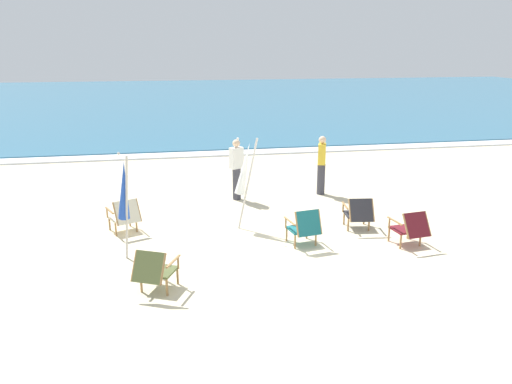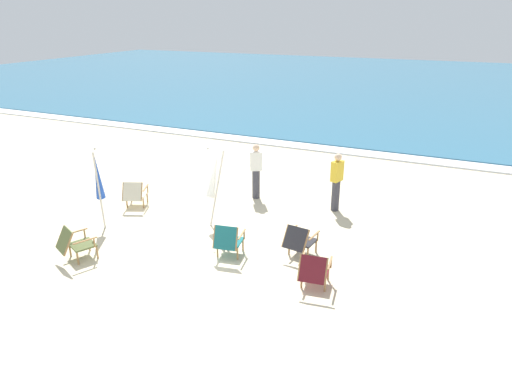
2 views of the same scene
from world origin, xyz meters
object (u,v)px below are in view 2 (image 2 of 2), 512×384
object	(u,v)px
person_by_waterline	(256,171)
umbrella_furled_white	(214,176)
beach_chair_front_left	(228,240)
beach_chair_back_left	(74,243)
beach_chair_far_center	(135,193)
beach_chair_mid_center	(300,240)
beach_chair_front_right	(314,270)
umbrella_furled_blue	(98,178)
person_near_chairs	(336,182)

from	to	relation	value
person_by_waterline	umbrella_furled_white	bearing A→B (deg)	-93.62
beach_chair_front_left	umbrella_furled_white	xyz separation A→B (m)	(-1.03, 1.27, 0.93)
beach_chair_front_left	person_by_waterline	bearing A→B (deg)	104.31
beach_chair_back_left	beach_chair_front_left	world-z (taller)	beach_chair_front_left
umbrella_furled_white	beach_chair_front_left	bearing A→B (deg)	-51.09
beach_chair_back_left	beach_chair_front_left	distance (m)	3.36
beach_chair_far_center	beach_chair_mid_center	size ratio (longest dim) A/B	1.08
beach_chair_back_left	beach_chair_front_right	size ratio (longest dim) A/B	1.10
beach_chair_front_right	umbrella_furled_blue	distance (m)	5.73
person_near_chairs	beach_chair_front_right	bearing A→B (deg)	-80.86
person_near_chairs	umbrella_furled_blue	bearing A→B (deg)	-144.38
beach_chair_mid_center	umbrella_furled_blue	size ratio (longest dim) A/B	0.40
beach_chair_front_left	person_near_chairs	xyz separation A→B (m)	(1.48, 3.55, 0.41)
umbrella_furled_blue	person_near_chairs	distance (m)	6.17
beach_chair_far_center	umbrella_furled_white	size ratio (longest dim) A/B	0.44
person_near_chairs	person_by_waterline	size ratio (longest dim) A/B	1.00
beach_chair_front_left	person_near_chairs	distance (m)	3.87
beach_chair_mid_center	person_near_chairs	size ratio (longest dim) A/B	0.52
beach_chair_mid_center	person_near_chairs	bearing A→B (deg)	89.20
beach_chair_mid_center	beach_chair_front_left	bearing A→B (deg)	-155.26
beach_chair_far_center	beach_chair_mid_center	xyz separation A→B (m)	(5.11, -0.76, -0.00)
beach_chair_front_right	person_by_waterline	distance (m)	4.95
beach_chair_back_left	umbrella_furled_blue	size ratio (longest dim) A/B	0.44
beach_chair_back_left	beach_chair_far_center	bearing A→B (deg)	102.90
beach_chair_back_left	person_by_waterline	xyz separation A→B (m)	(2.11, 4.98, 0.41)
beach_chair_front_right	umbrella_furled_white	distance (m)	3.70
beach_chair_front_right	beach_chair_mid_center	world-z (taller)	beach_chair_front_right
umbrella_furled_blue	person_by_waterline	distance (m)	4.42
beach_chair_far_center	umbrella_furled_white	distance (m)	2.81
beach_chair_far_center	beach_chair_front_left	bearing A→B (deg)	-21.21
beach_chair_back_left	beach_chair_mid_center	xyz separation A→B (m)	(4.44, 2.16, -0.00)
beach_chair_back_left	umbrella_furled_white	bearing A→B (deg)	54.55
beach_chair_far_center	umbrella_furled_blue	bearing A→B (deg)	-83.91
beach_chair_far_center	umbrella_furled_blue	distance (m)	1.75
beach_chair_back_left	person_by_waterline	bearing A→B (deg)	67.02
beach_chair_far_center	beach_chair_mid_center	bearing A→B (deg)	-8.48
beach_chair_far_center	person_near_chairs	bearing A→B (deg)	22.40
umbrella_furled_white	beach_chair_far_center	bearing A→B (deg)	176.74
beach_chair_back_left	beach_chair_front_right	xyz separation A→B (m)	(5.12, 1.07, -0.00)
umbrella_furled_white	beach_chair_back_left	bearing A→B (deg)	-125.45
beach_chair_mid_center	umbrella_furled_blue	bearing A→B (deg)	-172.02
beach_chair_far_center	beach_chair_back_left	world-z (taller)	same
umbrella_furled_blue	umbrella_furled_white	distance (m)	2.81
beach_chair_front_right	beach_chair_back_left	bearing A→B (deg)	-168.17
beach_chair_front_left	person_by_waterline	xyz separation A→B (m)	(-0.89, 3.49, 0.41)
beach_chair_far_center	beach_chair_back_left	xyz separation A→B (m)	(0.67, -2.92, -0.00)
beach_chair_front_right	beach_chair_mid_center	xyz separation A→B (m)	(-0.68, 1.09, -0.00)
beach_chair_front_right	umbrella_furled_blue	size ratio (longest dim) A/B	0.40
umbrella_furled_blue	person_near_chairs	world-z (taller)	umbrella_furled_blue
beach_chair_front_left	umbrella_furled_blue	distance (m)	3.64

